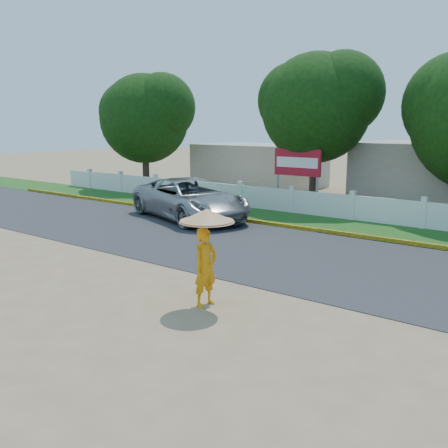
% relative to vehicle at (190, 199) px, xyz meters
% --- Properties ---
extents(ground, '(120.00, 120.00, 0.00)m').
position_rel_vehicle_xyz_m(ground, '(5.82, -7.15, -0.89)').
color(ground, '#9E8460').
rests_on(ground, ground).
extents(road, '(60.00, 7.00, 0.02)m').
position_rel_vehicle_xyz_m(road, '(5.82, -2.65, -0.88)').
color(road, '#38383A').
rests_on(road, ground).
extents(grass_verge, '(60.00, 3.50, 0.03)m').
position_rel_vehicle_xyz_m(grass_verge, '(5.82, 2.60, -0.88)').
color(grass_verge, '#2D601E').
rests_on(grass_verge, ground).
extents(curb, '(40.00, 0.18, 0.16)m').
position_rel_vehicle_xyz_m(curb, '(5.82, 0.90, -0.81)').
color(curb, yellow).
rests_on(curb, ground).
extents(fence, '(40.00, 0.10, 1.10)m').
position_rel_vehicle_xyz_m(fence, '(5.82, 4.05, -0.34)').
color(fence, silver).
rests_on(fence, ground).
extents(building_far, '(8.00, 5.00, 2.80)m').
position_rel_vehicle_xyz_m(building_far, '(-4.18, 11.85, 0.51)').
color(building_far, '#B7AD99').
rests_on(building_far, ground).
extents(vehicle, '(7.05, 4.86, 1.79)m').
position_rel_vehicle_xyz_m(vehicle, '(0.00, 0.00, 0.00)').
color(vehicle, '#93959A').
rests_on(vehicle, ground).
extents(monk_with_parasol, '(1.25, 1.25, 2.28)m').
position_rel_vehicle_xyz_m(monk_with_parasol, '(7.39, -7.87, 0.59)').
color(monk_with_parasol, orange).
rests_on(monk_with_parasol, ground).
extents(billboard, '(2.50, 0.13, 2.95)m').
position_rel_vehicle_xyz_m(billboard, '(2.45, 5.15, 1.25)').
color(billboard, gray).
rests_on(billboard, ground).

